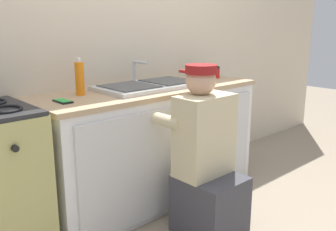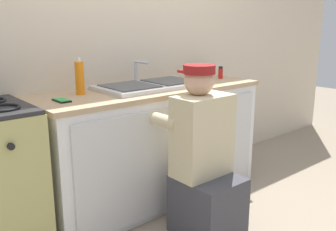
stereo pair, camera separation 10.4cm
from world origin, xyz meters
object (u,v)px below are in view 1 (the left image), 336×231
(coffee_mug, at_px, (203,71))
(spice_bottle_red, at_px, (217,72))
(plumber_person, at_px, (206,166))
(soap_bottle_orange, at_px, (80,78))
(cell_phone, at_px, (63,101))
(sink_double_basin, at_px, (150,85))

(coffee_mug, xyz_separation_m, spice_bottle_red, (0.01, -0.15, 0.00))
(plumber_person, bearing_deg, coffee_mug, 43.74)
(plumber_person, height_order, soap_bottle_orange, soap_bottle_orange)
(plumber_person, bearing_deg, spice_bottle_red, 37.00)
(cell_phone, height_order, spice_bottle_red, spice_bottle_red)
(sink_double_basin, relative_size, plumber_person, 0.72)
(plumber_person, xyz_separation_m, soap_bottle_orange, (-0.47, 0.71, 0.54))
(plumber_person, xyz_separation_m, coffee_mug, (0.79, 0.76, 0.47))
(coffee_mug, relative_size, spice_bottle_red, 1.20)
(sink_double_basin, xyz_separation_m, plumber_person, (-0.05, -0.63, -0.44))
(coffee_mug, distance_m, spice_bottle_red, 0.15)
(coffee_mug, bearing_deg, cell_phone, -173.11)
(soap_bottle_orange, bearing_deg, spice_bottle_red, -4.81)
(spice_bottle_red, bearing_deg, sink_double_basin, 178.56)
(soap_bottle_orange, xyz_separation_m, coffee_mug, (1.27, 0.05, -0.07))
(soap_bottle_orange, height_order, cell_phone, soap_bottle_orange)
(plumber_person, xyz_separation_m, cell_phone, (-0.67, 0.58, 0.43))
(sink_double_basin, xyz_separation_m, spice_bottle_red, (0.75, -0.02, 0.03))
(spice_bottle_red, bearing_deg, cell_phone, -179.11)
(coffee_mug, bearing_deg, sink_double_basin, -169.65)
(cell_phone, bearing_deg, soap_bottle_orange, 33.66)
(cell_phone, distance_m, spice_bottle_red, 1.48)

